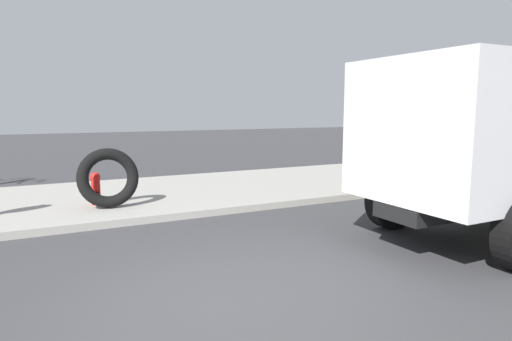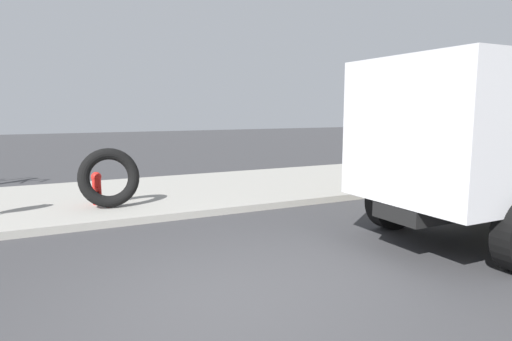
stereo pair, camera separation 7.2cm
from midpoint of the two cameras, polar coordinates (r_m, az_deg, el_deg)
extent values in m
plane|color=#38383A|center=(5.21, -4.98, -17.36)|extent=(80.00, 80.00, 0.00)
cube|color=#99968E|center=(11.23, -17.20, -3.41)|extent=(36.00, 5.00, 0.15)
cylinder|color=red|center=(10.20, -19.87, -2.64)|extent=(0.19, 0.19, 0.56)
sphere|color=red|center=(10.14, -19.96, -0.79)|extent=(0.22, 0.22, 0.22)
cylinder|color=red|center=(10.02, -19.78, -2.43)|extent=(0.09, 0.15, 0.09)
cylinder|color=red|center=(10.35, -20.00, -2.12)|extent=(0.09, 0.15, 0.09)
cylinder|color=red|center=(10.03, -19.76, -2.81)|extent=(0.10, 0.15, 0.10)
torus|color=black|center=(9.73, -18.45, -0.90)|extent=(1.28, 0.49, 1.28)
cube|color=silver|center=(7.43, 23.72, 4.80)|extent=(2.00, 2.50, 2.20)
cylinder|color=black|center=(8.59, 17.68, -3.65)|extent=(1.10, 0.30, 1.10)
camera|label=1|loc=(0.04, -89.75, 0.04)|focal=30.61mm
camera|label=2|loc=(0.04, 90.25, -0.04)|focal=30.61mm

